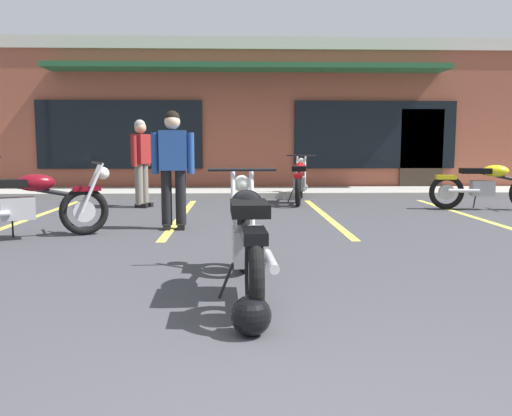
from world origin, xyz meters
name	(u,v)px	position (x,y,z in m)	size (l,w,h in m)	color
ground_plane	(264,268)	(0.00, 3.54, 0.00)	(80.00, 80.00, 0.00)	#3D3D42
sidewalk_kerb	(249,193)	(0.00, 10.90, 0.07)	(22.00, 1.80, 0.14)	#A8A59E
brick_storefront_building	(247,120)	(0.00, 14.50, 1.93)	(16.12, 6.17, 3.86)	brown
painted_stall_lines	(253,216)	(0.00, 7.30, 0.00)	(12.32, 4.80, 0.01)	#DBCC4C
motorcycle_foreground_classic	(248,236)	(-0.18, 2.70, 0.46)	(0.66, 2.11, 0.98)	black
motorcycle_red_sportbike	(488,185)	(4.37, 8.03, 0.46)	(2.10, 0.71, 0.98)	black
motorcycle_silver_naked	(27,203)	(-2.94, 5.20, 0.46)	(1.98, 1.15, 0.98)	black
motorcycle_blue_standard	(300,180)	(1.02, 9.36, 0.46)	(0.73, 2.10, 0.98)	black
person_in_black_shirt	(141,158)	(-2.11, 8.63, 0.95)	(0.37, 0.60, 1.68)	black
person_in_shorts_foreground	(173,162)	(-1.18, 5.96, 0.95)	(0.61, 0.29, 1.68)	black
helmet_on_pavement	(251,315)	(-0.17, 1.70, 0.13)	(0.26, 0.26, 0.26)	black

